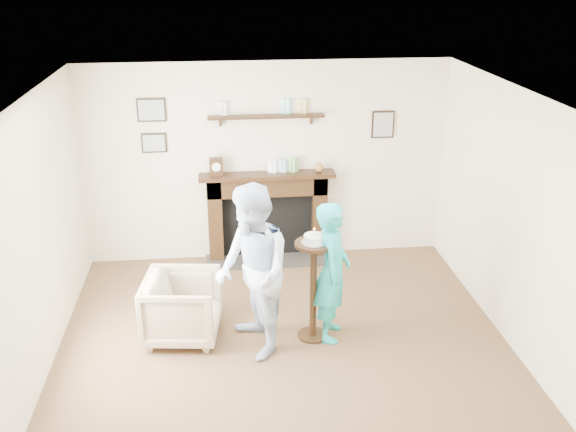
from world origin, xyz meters
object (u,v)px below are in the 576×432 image
object	(u,v)px
woman	(330,335)
pedestal_table	(314,271)
man	(255,349)
armchair	(185,336)

from	to	relation	value
woman	pedestal_table	distance (m)	0.77
man	woman	world-z (taller)	man
woman	man	bearing A→B (deg)	116.22
pedestal_table	armchair	bearing A→B (deg)	173.76
man	pedestal_table	bearing A→B (deg)	90.17
woman	pedestal_table	xyz separation A→B (m)	(-0.19, -0.00, 0.75)
armchair	pedestal_table	distance (m)	1.51
man	woman	distance (m)	0.82
man	woman	size ratio (longest dim) A/B	1.18
armchair	woman	bearing A→B (deg)	-87.95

